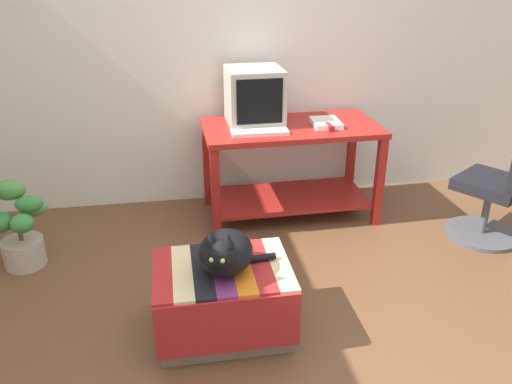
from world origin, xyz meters
The scene contains 12 objects.
ground_plane centered at (0.00, 0.00, 0.00)m, with size 14.00×14.00×0.00m, color brown.
back_wall centered at (0.00, 2.05, 1.30)m, with size 8.00×0.10×2.60m, color silver.
desk centered at (0.37, 1.60, 0.49)m, with size 1.30×0.70×0.72m.
tv_monitor centered at (0.12, 1.70, 0.92)m, with size 0.40×0.41×0.41m.
keyboard centered at (0.11, 1.44, 0.74)m, with size 0.40×0.15×0.02m, color beige.
book centered at (0.62, 1.55, 0.74)m, with size 0.20×0.26×0.04m, color white.
ottoman_with_blanket centered at (-0.29, 0.28, 0.20)m, with size 0.71×0.53×0.40m.
cat centered at (-0.28, 0.24, 0.51)m, with size 0.45×0.40×0.29m.
potted_plant centered at (-1.51, 1.17, 0.26)m, with size 0.41×0.36×0.58m.
office_chair centered at (1.71, 0.96, 0.39)m, with size 0.58×0.58×0.89m.
stapler centered at (0.62, 1.44, 0.74)m, with size 0.04×0.11×0.04m, color #A31E1E.
pen centered at (0.68, 1.62, 0.73)m, with size 0.01×0.01×0.14m, color #2351B2.
Camera 1 is at (-0.50, -1.99, 1.87)m, focal length 36.59 mm.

